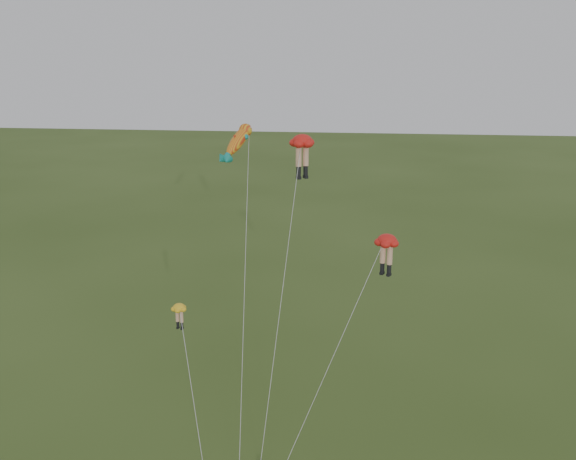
# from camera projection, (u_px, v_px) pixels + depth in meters

# --- Properties ---
(legs_kite_red_high) EXTENTS (3.05, 8.98, 19.07)m
(legs_kite_red_high) POSITION_uv_depth(u_px,v_px,m) (302.00, 147.00, 40.78)
(legs_kite_red_high) COLOR red
(legs_kite_red_high) RESTS_ON ground
(legs_kite_red_mid) EXTENTS (7.06, 6.48, 13.87)m
(legs_kite_red_mid) POSITION_uv_depth(u_px,v_px,m) (385.00, 247.00, 37.65)
(legs_kite_red_mid) COLOR red
(legs_kite_red_mid) RESTS_ON ground
(legs_kite_yellow) EXTENTS (3.67, 6.91, 9.14)m
(legs_kite_yellow) POSITION_uv_depth(u_px,v_px,m) (180.00, 316.00, 39.55)
(legs_kite_yellow) COLOR yellow
(legs_kite_yellow) RESTS_ON ground
(fish_kite) EXTENTS (2.63, 11.76, 19.87)m
(fish_kite) POSITION_uv_depth(u_px,v_px,m) (239.00, 142.00, 40.96)
(fish_kite) COLOR gold
(fish_kite) RESTS_ON ground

